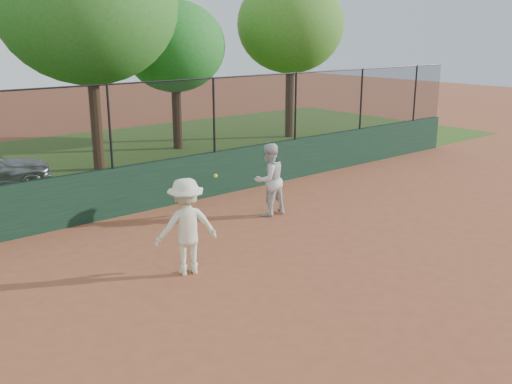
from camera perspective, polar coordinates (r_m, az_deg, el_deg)
ground at (r=9.99m, az=4.62°, el=-10.10°), size 80.00×80.00×0.00m
back_wall at (r=14.41m, az=-12.20°, el=0.29°), size 26.00×0.20×1.20m
grass_strip at (r=19.92m, az=-20.22°, el=2.15°), size 36.00×12.00×0.01m
player_second at (r=13.83m, az=1.31°, el=1.25°), size 0.87×0.69×1.78m
player_main at (r=10.52m, az=-6.97°, el=-3.45°), size 1.31×0.98×1.89m
fence_assembly at (r=14.06m, az=-12.69°, el=6.71°), size 26.00×0.06×2.00m
tree_2 at (r=18.92m, az=-16.52°, el=17.53°), size 5.63×5.12×7.59m
tree_3 at (r=21.92m, az=-8.17°, el=14.19°), size 3.88×3.53×5.52m
tree_4 at (r=24.34m, az=3.49°, el=16.35°), size 4.57×4.15×6.62m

